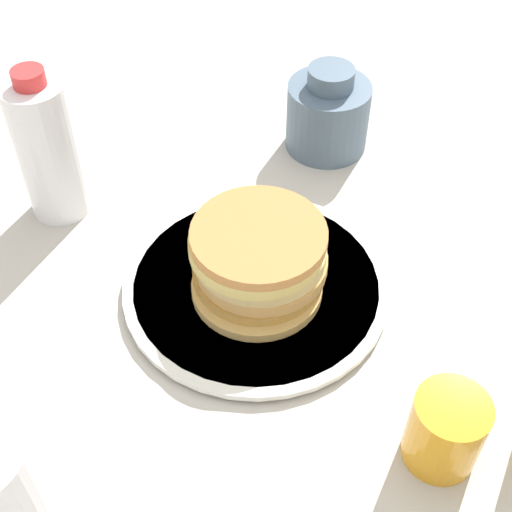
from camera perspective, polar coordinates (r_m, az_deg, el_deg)
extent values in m
plane|color=#BCB7AD|center=(0.79, 1.96, -2.31)|extent=(4.00, 4.00, 0.00)
cylinder|color=silver|center=(0.78, 0.00, -2.42)|extent=(0.27, 0.27, 0.01)
cylinder|color=silver|center=(0.78, 0.00, -2.31)|extent=(0.29, 0.29, 0.01)
cylinder|color=tan|center=(0.76, -0.05, -2.32)|extent=(0.14, 0.14, 0.01)
cylinder|color=#B1823B|center=(0.76, 0.16, -1.26)|extent=(0.14, 0.14, 0.01)
cylinder|color=tan|center=(0.75, 0.44, -0.46)|extent=(0.14, 0.14, 0.02)
cylinder|color=tan|center=(0.74, 0.29, 0.41)|extent=(0.14, 0.14, 0.02)
cylinder|color=#D5BC66|center=(0.73, 0.04, 0.95)|extent=(0.14, 0.14, 0.01)
cylinder|color=#BC7E42|center=(0.72, 0.21, 1.65)|extent=(0.14, 0.14, 0.01)
cylinder|color=orange|center=(0.66, 14.89, -13.36)|extent=(0.07, 0.07, 0.08)
cylinder|color=#4C6075|center=(0.95, 5.75, 11.04)|extent=(0.11, 0.11, 0.09)
cylinder|color=#4C6075|center=(0.91, 6.02, 14.00)|extent=(0.06, 0.06, 0.03)
cylinder|color=white|center=(0.85, -16.30, 8.09)|extent=(0.07, 0.07, 0.17)
cylinder|color=red|center=(0.80, -17.74, 13.42)|extent=(0.04, 0.04, 0.02)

